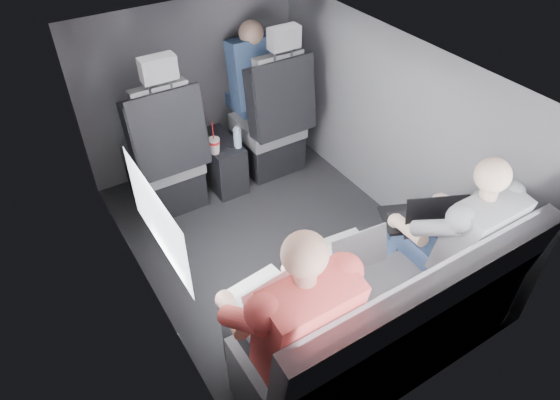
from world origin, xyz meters
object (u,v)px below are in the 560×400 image
laptop_black (421,218)px  rear_bench (387,326)px  front_seat_right (272,127)px  passenger_rear_left (288,322)px  water_bottle (237,138)px  laptop_silver (348,250)px  soda_cup (214,145)px  center_console (221,162)px  passenger_rear_right (453,238)px  laptop_white (265,296)px  front_seat_left (166,161)px  passenger_front_right (253,75)px

laptop_black → rear_bench: bearing=-147.1°
front_seat_right → passenger_rear_left: 2.08m
rear_bench → water_bottle: 1.80m
laptop_black → passenger_rear_left: bearing=-168.9°
rear_bench → laptop_silver: size_ratio=4.71×
soda_cup → water_bottle: soda_cup is taller
center_console → passenger_rear_right: 1.96m
soda_cup → laptop_white: bearing=-107.1°
laptop_white → laptop_black: laptop_black is taller
laptop_silver → rear_bench: bearing=-81.3°
soda_cup → passenger_rear_left: (-0.46, -1.72, 0.17)m
rear_bench → passenger_rear_right: 0.59m
center_console → laptop_white: size_ratio=1.35×
rear_bench → water_bottle: bearing=87.3°
soda_cup → water_bottle: bearing=-6.5°
rear_bench → laptop_black: 0.63m
laptop_white → laptop_black: bearing=0.8°
rear_bench → laptop_silver: 0.45m
center_console → passenger_rear_left: bearing=-106.9°
center_console → laptop_white: bearing=-108.9°
rear_bench → passenger_rear_right: size_ratio=1.34×
center_console → soda_cup: soda_cup is taller
front_seat_left → passenger_rear_right: size_ratio=1.06×
water_bottle → laptop_white: (-0.65, -1.51, 0.15)m
laptop_white → passenger_rear_right: bearing=-9.8°
rear_bench → passenger_front_right: size_ratio=2.16×
center_console → passenger_front_right: (0.44, 0.22, 0.54)m
passenger_rear_left → passenger_rear_right: (1.06, 0.00, -0.02)m
passenger_rear_left → passenger_front_right: size_ratio=1.69×
center_console → laptop_silver: bearing=-91.7°
rear_bench → passenger_rear_right: bearing=10.9°
center_console → water_bottle: (0.08, -0.15, 0.28)m
soda_cup → laptop_silver: 1.51m
laptop_white → laptop_black: size_ratio=0.81×
water_bottle → passenger_rear_right: size_ratio=0.14×
passenger_rear_right → center_console: bearing=105.1°
center_console → front_seat_left: bearing=-174.9°
laptop_black → passenger_rear_right: bearing=-78.2°
center_console → laptop_white: (-0.57, -1.66, 0.43)m
center_console → water_bottle: bearing=-60.6°
laptop_black → center_console: bearing=105.4°
front_seat_left → passenger_rear_left: (-0.11, -1.81, 0.24)m
passenger_rear_left → passenger_front_right: (1.00, 2.07, 0.10)m
rear_bench → passenger_rear_left: 0.66m
front_seat_right → center_console: front_seat_right is taller
front_seat_left → passenger_front_right: 0.99m
laptop_black → passenger_rear_left: passenger_rear_left is taller
water_bottle → rear_bench: bearing=-92.7°
passenger_rear_right → passenger_rear_left: bearing=-179.9°
laptop_white → passenger_front_right: bearing=61.8°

